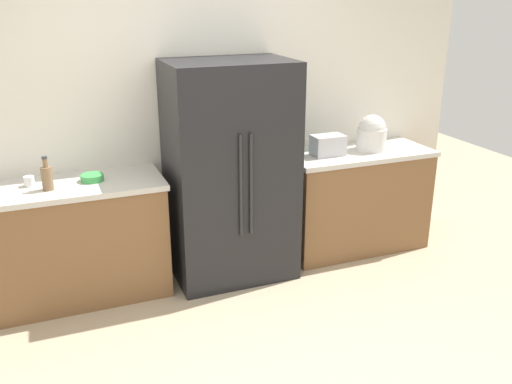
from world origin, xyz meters
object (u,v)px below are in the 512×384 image
at_px(cup_a, 29,181).
at_px(bowl_a, 92,178).
at_px(refrigerator, 231,172).
at_px(cup_b, 299,148).
at_px(rice_cooker, 372,134).
at_px(toaster, 328,145).
at_px(bottle_a, 47,177).

xyz_separation_m(cup_a, bowl_a, (0.43, -0.04, -0.01)).
xyz_separation_m(refrigerator, cup_b, (0.69, 0.19, 0.08)).
bearing_deg(refrigerator, rice_cooker, 1.99).
height_order(refrigerator, toaster, refrigerator).
relative_size(toaster, bottle_a, 1.13).
relative_size(toaster, cup_b, 2.93).
xyz_separation_m(refrigerator, bottle_a, (-1.35, -0.02, 0.13)).
bearing_deg(bowl_a, refrigerator, -3.84).
bearing_deg(bottle_a, refrigerator, 0.83).
distance_m(cup_a, cup_b, 2.16).
xyz_separation_m(toaster, rice_cooker, (0.43, 0.01, 0.06)).
xyz_separation_m(cup_b, bowl_a, (-1.73, -0.12, -0.02)).
relative_size(rice_cooker, bottle_a, 1.28).
height_order(toaster, rice_cooker, rice_cooker).
distance_m(bottle_a, cup_a, 0.19).
bearing_deg(rice_cooker, refrigerator, -178.01).
bearing_deg(bottle_a, toaster, 1.50).
relative_size(bottle_a, cup_b, 2.60).
height_order(refrigerator, rice_cooker, refrigerator).
height_order(rice_cooker, bottle_a, rice_cooker).
xyz_separation_m(refrigerator, cup_a, (-1.47, 0.11, 0.07)).
xyz_separation_m(refrigerator, rice_cooker, (1.31, 0.05, 0.18)).
bearing_deg(refrigerator, cup_a, 175.54).
height_order(toaster, bowl_a, toaster).
bearing_deg(toaster, cup_b, 141.91).
xyz_separation_m(bottle_a, cup_b, (2.04, 0.21, -0.05)).
height_order(toaster, cup_b, toaster).
distance_m(refrigerator, bowl_a, 1.05).
xyz_separation_m(bottle_a, bowl_a, (0.31, 0.09, -0.07)).
bearing_deg(cup_a, refrigerator, -4.46).
height_order(bottle_a, cup_a, bottle_a).
bearing_deg(cup_b, refrigerator, -164.63).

